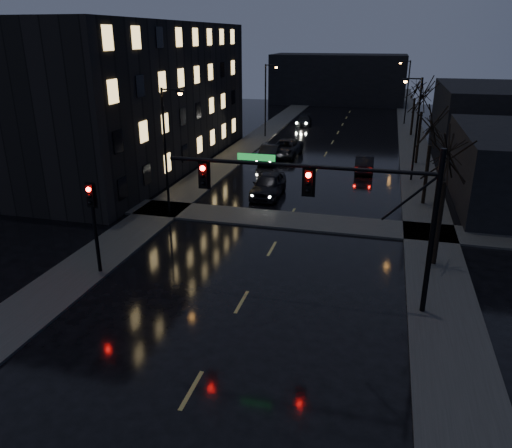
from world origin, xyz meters
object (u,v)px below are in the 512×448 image
Objects in this scene: oncoming_car_b at (269,154)px; lead_car at (364,163)px; oncoming_car_a at (268,185)px; oncoming_car_d at (304,121)px; oncoming_car_c at (285,148)px.

lead_car is at bearing -11.57° from oncoming_car_b.
oncoming_car_a is at bearing -80.02° from oncoming_car_b.
oncoming_car_a is 1.13× the size of oncoming_car_d.
oncoming_car_b is 2.94m from oncoming_car_c.
oncoming_car_c is (0.96, 2.78, 0.01)m from oncoming_car_b.
oncoming_car_c is at bearing 95.39° from oncoming_car_a.
lead_car is at bearing -72.51° from oncoming_car_d.
oncoming_car_c is at bearing -30.15° from lead_car.
oncoming_car_d is at bearing 94.04° from oncoming_car_a.
oncoming_car_d is (-1.08, 17.75, -0.13)m from oncoming_car_c.
oncoming_car_c is 17.79m from oncoming_car_d.
lead_car is (8.77, -21.88, 0.08)m from oncoming_car_d.
lead_car reaches higher than oncoming_car_d.
lead_car is at bearing 53.48° from oncoming_car_a.
oncoming_car_b is at bearing -10.79° from lead_car.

